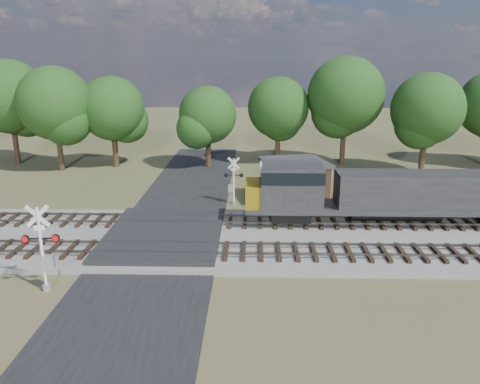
{
  "coord_description": "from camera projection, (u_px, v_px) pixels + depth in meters",
  "views": [
    {
      "loc": [
        5.43,
        -26.65,
        11.05
      ],
      "look_at": [
        4.69,
        2.0,
        2.74
      ],
      "focal_mm": 35.0,
      "sensor_mm": 36.0,
      "label": 1
    }
  ],
  "objects": [
    {
      "name": "track_near",
      "position": [
        211.0,
        250.0,
        26.68
      ],
      "size": [
        140.0,
        2.6,
        0.33
      ],
      "color": "black",
      "rests_on": "ballast_bed"
    },
    {
      "name": "road",
      "position": [
        163.0,
        242.0,
        28.79
      ],
      "size": [
        7.0,
        60.0,
        0.08
      ],
      "primitive_type": "cube",
      "color": "black",
      "rests_on": "ground"
    },
    {
      "name": "treeline",
      "position": [
        265.0,
        100.0,
        46.7
      ],
      "size": [
        83.42,
        11.16,
        11.98
      ],
      "color": "black",
      "rests_on": "ground"
    },
    {
      "name": "crossing_panel",
      "position": [
        164.0,
        235.0,
        29.19
      ],
      "size": [
        7.0,
        9.0,
        0.62
      ],
      "primitive_type": "cube",
      "color": "#262628",
      "rests_on": "ground"
    },
    {
      "name": "equipment_shed",
      "position": [
        294.0,
        181.0,
        36.8
      ],
      "size": [
        5.76,
        5.76,
        3.25
      ],
      "rotation": [
        0.0,
        0.0,
        0.24
      ],
      "color": "#4E2C21",
      "rests_on": "ground"
    },
    {
      "name": "track_far",
      "position": [
        217.0,
        221.0,
        31.49
      ],
      "size": [
        140.0,
        2.6,
        0.33
      ],
      "color": "black",
      "rests_on": "ballast_bed"
    },
    {
      "name": "ballast_bed",
      "position": [
        325.0,
        239.0,
        28.99
      ],
      "size": [
        140.0,
        10.0,
        0.3
      ],
      "primitive_type": "cube",
      "color": "gray",
      "rests_on": "ground"
    },
    {
      "name": "crossing_signal_near",
      "position": [
        45.0,
        256.0,
        22.47
      ],
      "size": [
        1.78,
        0.41,
        4.42
      ],
      "rotation": [
        0.0,
        0.0,
        0.12
      ],
      "color": "silver",
      "rests_on": "ground"
    },
    {
      "name": "crossing_signal_far",
      "position": [
        233.0,
        185.0,
        36.06
      ],
      "size": [
        1.5,
        0.33,
        3.72
      ],
      "rotation": [
        0.0,
        0.0,
        3.1
      ],
      "color": "silver",
      "rests_on": "ground"
    },
    {
      "name": "ground",
      "position": [
        163.0,
        243.0,
        28.8
      ],
      "size": [
        160.0,
        160.0,
        0.0
      ],
      "primitive_type": "plane",
      "color": "#44502A",
      "rests_on": "ground"
    }
  ]
}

